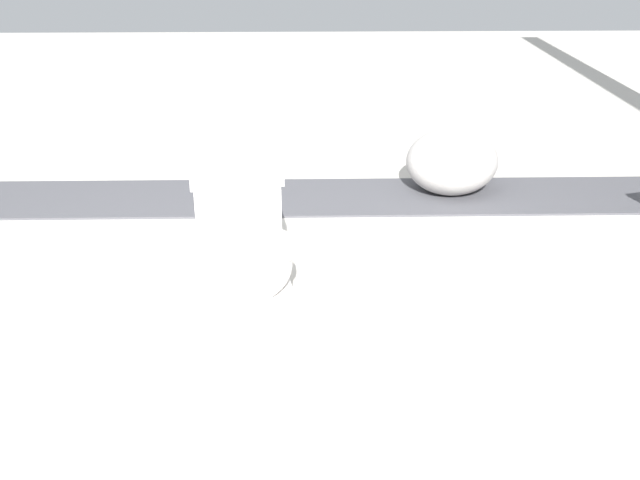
{
  "coord_description": "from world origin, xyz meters",
  "views": [
    {
      "loc": [
        2.59,
        0.15,
        1.49
      ],
      "look_at": [
        -0.02,
        0.2,
        0.3
      ],
      "focal_mm": 42.0,
      "sensor_mm": 36.0,
      "label": 1
    }
  ],
  "objects": [
    {
      "name": "toilet",
      "position": [
        -0.02,
        -0.09,
        0.22
      ],
      "size": [
        0.68,
        0.46,
        0.52
      ],
      "rotation": [
        0.0,
        0.0,
        0.15
      ],
      "color": "white",
      "rests_on": "ground"
    },
    {
      "name": "boulder_near",
      "position": [
        -1.32,
        0.96,
        0.18
      ],
      "size": [
        0.65,
        0.67,
        0.36
      ],
      "primitive_type": "ellipsoid",
      "rotation": [
        0.0,
        0.0,
        2.0
      ],
      "color": "#B7B2AD",
      "rests_on": "ground"
    },
    {
      "name": "gravel_strip",
      "position": [
        -1.24,
        0.5,
        0.01
      ],
      "size": [
        0.56,
        8.0,
        0.01
      ],
      "primitive_type": "cube",
      "color": "#4C4C51",
      "rests_on": "ground"
    },
    {
      "name": "ground_plane",
      "position": [
        0.0,
        0.0,
        0.0
      ],
      "size": [
        14.0,
        14.0,
        0.0
      ],
      "primitive_type": "plane",
      "color": "beige"
    }
  ]
}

